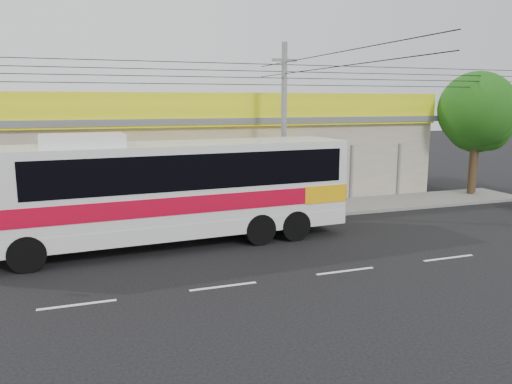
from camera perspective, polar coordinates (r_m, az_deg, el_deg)
ground at (r=18.31m, az=6.29°, el=-6.53°), size 120.00×120.00×0.00m
sidewalk at (r=23.65m, az=-0.01°, el=-2.41°), size 30.00×3.20×0.15m
lane_markings at (r=16.20m, az=10.16°, el=-8.90°), size 50.00×0.12×0.01m
storefront_building at (r=28.51m, az=-3.74°, el=4.28°), size 22.60×9.20×5.70m
coach_bus at (r=18.59m, az=-9.53°, el=0.77°), size 13.78×3.65×4.20m
utility_pole at (r=22.95m, az=3.26°, el=13.34°), size 34.00×14.00×7.89m
tree_near at (r=30.36m, az=24.18°, el=8.29°), size 4.18×4.18×6.93m
tree_far at (r=31.04m, az=24.24°, el=7.32°), size 3.70×3.70×6.13m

